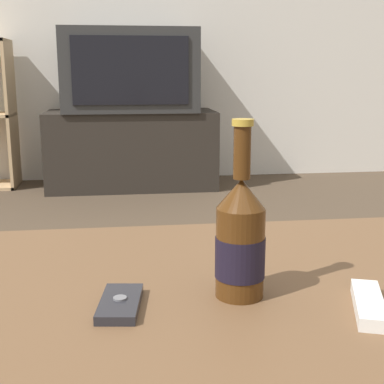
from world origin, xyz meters
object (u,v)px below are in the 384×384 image
object	(u,v)px
tv_stand	(132,149)
television	(130,71)
cell_phone	(120,303)
remote_control	(369,304)
beer_bottle	(240,239)

from	to	relation	value
tv_stand	television	world-z (taller)	television
television	cell_phone	distance (m)	2.81
television	remote_control	xyz separation A→B (m)	(0.29, -2.84, -0.34)
cell_phone	remote_control	world-z (taller)	remote_control
tv_stand	beer_bottle	xyz separation A→B (m)	(0.12, -2.77, 0.25)
beer_bottle	cell_phone	distance (m)	0.20
tv_stand	remote_control	world-z (taller)	tv_stand
television	cell_phone	xyz separation A→B (m)	(-0.07, -2.79, -0.34)
television	remote_control	size ratio (longest dim) A/B	5.64
tv_stand	beer_bottle	world-z (taller)	beer_bottle
tv_stand	cell_phone	bearing A→B (deg)	-91.42
cell_phone	television	bearing A→B (deg)	96.15
television	remote_control	bearing A→B (deg)	-84.13
tv_stand	remote_control	bearing A→B (deg)	-84.14
television	cell_phone	size ratio (longest dim) A/B	6.67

